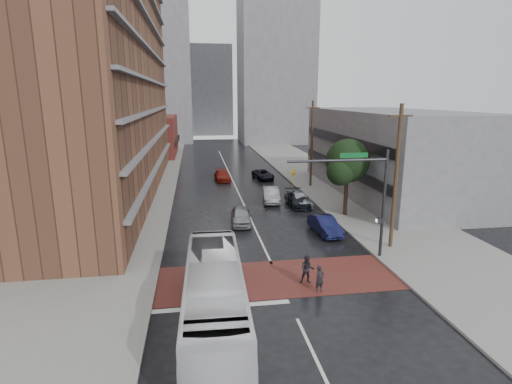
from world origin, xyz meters
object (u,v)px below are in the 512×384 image
object	(u,v)px
pedestrian_b	(307,270)
car_travel_b	(271,195)
car_parked_near	(325,225)
car_travel_a	(241,216)
car_parked_mid	(298,199)
pedestrian_a	(320,279)
suv_travel	(263,174)
transit_bus	(215,296)
car_travel_c	(222,176)
car_parked_far	(299,198)

from	to	relation	value
pedestrian_b	car_travel_b	size ratio (longest dim) A/B	0.37
car_travel_b	car_parked_near	bearing A→B (deg)	-70.16
car_travel_b	car_travel_a	bearing A→B (deg)	-112.98
car_parked_near	car_parked_mid	world-z (taller)	car_parked_near
pedestrian_a	suv_travel	size ratio (longest dim) A/B	0.35
transit_bus	car_travel_c	distance (m)	33.38
car_parked_near	car_parked_mid	xyz separation A→B (m)	(0.00, 8.33, -0.01)
car_travel_c	car_parked_far	xyz separation A→B (m)	(6.54, -13.22, 0.09)
car_travel_a	pedestrian_b	bearing A→B (deg)	-73.11
car_parked_near	pedestrian_a	bearing A→B (deg)	-114.70
car_travel_c	car_travel_b	bearing A→B (deg)	-73.25
suv_travel	car_parked_far	bearing A→B (deg)	-93.92
transit_bus	pedestrian_b	size ratio (longest dim) A/B	6.71
car_parked_near	pedestrian_b	bearing A→B (deg)	-119.51
pedestrian_b	car_travel_b	world-z (taller)	pedestrian_b
car_travel_c	car_parked_near	bearing A→B (deg)	-76.51
pedestrian_a	car_parked_mid	distance (m)	17.81
suv_travel	car_travel_b	bearing A→B (deg)	-104.93
pedestrian_a	car_parked_near	xyz separation A→B (m)	(3.31, 9.17, -0.08)
car_travel_a	car_travel_c	distance (m)	18.11
car_travel_c	suv_travel	world-z (taller)	car_travel_c
pedestrian_b	car_parked_mid	size ratio (longest dim) A/B	0.36
car_travel_b	car_parked_mid	distance (m)	2.95
pedestrian_b	suv_travel	bearing A→B (deg)	97.14
transit_bus	pedestrian_b	xyz separation A→B (m)	(5.43, 3.67, -0.72)
pedestrian_a	car_parked_mid	xyz separation A→B (m)	(3.31, 17.50, -0.09)
car_travel_a	car_travel_b	bearing A→B (deg)	64.78
car_travel_c	car_parked_mid	world-z (taller)	car_parked_mid
pedestrian_b	car_travel_c	distance (m)	29.72
car_travel_c	car_parked_far	world-z (taller)	car_parked_far
car_travel_b	car_parked_mid	size ratio (longest dim) A/B	0.96
car_travel_c	transit_bus	bearing A→B (deg)	-97.79
suv_travel	car_travel_a	bearing A→B (deg)	-114.61
car_parked_near	transit_bus	bearing A→B (deg)	-132.77
car_parked_mid	car_parked_far	xyz separation A→B (m)	(0.07, 0.00, 0.06)
car_travel_b	car_parked_far	size ratio (longest dim) A/B	1.04
car_travel_a	suv_travel	xyz separation A→B (m)	(4.99, 18.25, -0.10)
car_travel_b	pedestrian_a	bearing A→B (deg)	-86.00
transit_bus	car_parked_near	size ratio (longest dim) A/B	2.69
car_parked_near	car_parked_far	world-z (taller)	car_parked_far
car_travel_a	car_parked_mid	size ratio (longest dim) A/B	0.89
car_travel_a	car_travel_c	size ratio (longest dim) A/B	0.93
car_travel_c	pedestrian_b	bearing A→B (deg)	-87.86
car_travel_b	transit_bus	bearing A→B (deg)	-100.36
car_parked_far	car_travel_b	bearing A→B (deg)	134.64
car_parked_near	car_parked_far	distance (m)	8.33
transit_bus	car_travel_c	bearing A→B (deg)	87.21
pedestrian_a	suv_travel	distance (m)	30.93
pedestrian_b	car_travel_a	distance (m)	11.75
pedestrian_a	car_parked_near	size ratio (longest dim) A/B	0.37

